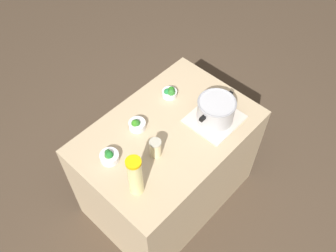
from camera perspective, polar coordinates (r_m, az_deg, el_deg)
ground_plane at (r=3.05m, az=0.00°, el=-10.47°), size 8.00×8.00×0.00m
counter_slab at (r=2.68m, az=0.00°, el=-6.27°), size 1.18×0.79×0.85m
dish_cloth at (r=2.40m, az=7.32°, el=1.15°), size 0.33×0.30×0.01m
cooking_pot at (r=2.33m, az=7.54°, el=2.51°), size 0.32×0.25×0.16m
lemonade_pitcher at (r=1.98m, az=-5.18°, el=-7.82°), size 0.09×0.09×0.29m
mason_jar at (r=2.17m, az=-1.98°, el=-3.48°), size 0.07×0.07×0.13m
broccoli_bowl_front at (r=2.32m, az=-4.92°, el=0.23°), size 0.11×0.11×0.08m
broccoli_bowl_center at (r=2.50m, az=0.28°, el=5.28°), size 0.10×0.10×0.08m
broccoli_bowl_back at (r=2.20m, az=-9.22°, el=-4.72°), size 0.12×0.12×0.08m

